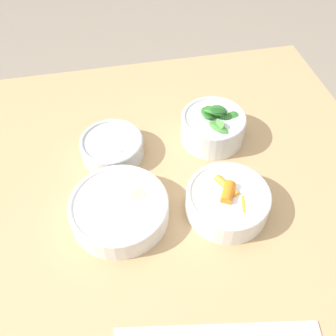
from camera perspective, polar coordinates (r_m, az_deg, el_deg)
The scene contains 7 objects.
ground_plane at distance 1.49m, azimuth -4.14°, elevation -20.14°, with size 10.00×10.00×0.00m, color gray.
dining_table at distance 0.92m, azimuth -6.34°, elevation -6.16°, with size 1.19×0.86×0.76m.
bowl_carrots at distance 0.76m, azimuth 9.05°, elevation -4.87°, with size 0.17×0.17×0.07m.
bowl_greens at distance 0.89m, azimuth 6.89°, elevation 6.42°, with size 0.15×0.15×0.10m.
bowl_beans_hotdog at distance 0.75m, azimuth -7.38°, elevation -6.30°, with size 0.20×0.20×0.05m.
bowl_cookies at distance 0.86m, azimuth -8.50°, elevation 3.30°, with size 0.14×0.14×0.05m.
ruler at distance 0.67m, azimuth 7.52°, elevation -23.68°, with size 0.34×0.08×0.00m.
Camera 1 is at (0.01, 0.53, 1.40)m, focal length 40.00 mm.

